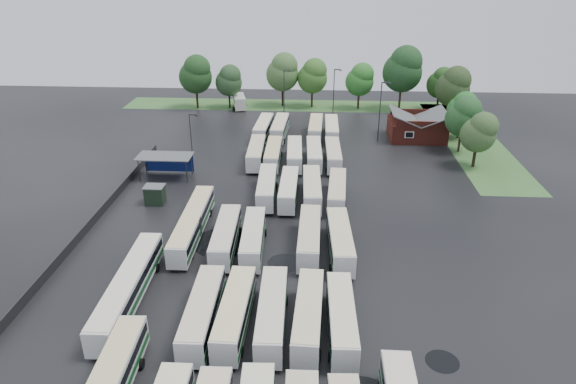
{
  "coord_description": "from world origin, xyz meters",
  "views": [
    {
      "loc": [
        5.71,
        -49.44,
        30.76
      ],
      "look_at": [
        2.0,
        12.0,
        2.5
      ],
      "focal_mm": 32.0,
      "sensor_mm": 36.0,
      "label": 1
    }
  ],
  "objects": [
    {
      "name": "ground",
      "position": [
        0.0,
        0.0,
        0.0
      ],
      "size": [
        160.0,
        160.0,
        0.0
      ],
      "primitive_type": "plane",
      "color": "black",
      "rests_on": "ground"
    },
    {
      "name": "brick_building",
      "position": [
        24.0,
        42.77,
        1.87
      ],
      "size": [
        10.07,
        8.6,
        5.39
      ],
      "color": "maroon",
      "rests_on": "ground"
    },
    {
      "name": "wash_shed",
      "position": [
        -17.2,
        22.02,
        2.99
      ],
      "size": [
        8.2,
        4.2,
        3.58
      ],
      "color": "#2D2D30",
      "rests_on": "ground"
    },
    {
      "name": "utility_hut",
      "position": [
        -16.2,
        12.6,
        1.32
      ],
      "size": [
        2.7,
        2.2,
        2.62
      ],
      "color": "black",
      "rests_on": "ground"
    },
    {
      "name": "grass_strip_north",
      "position": [
        2.0,
        64.8,
        0.01
      ],
      "size": [
        80.0,
        10.0,
        0.01
      ],
      "primitive_type": "cube",
      "color": "#3A672D",
      "rests_on": "ground"
    },
    {
      "name": "grass_strip_east",
      "position": [
        34.0,
        42.8,
        0.01
      ],
      "size": [
        10.0,
        50.0,
        0.01
      ],
      "primitive_type": "cube",
      "color": "#3A672D",
      "rests_on": "ground"
    },
    {
      "name": "west_fence",
      "position": [
        -22.2,
        8.0,
        0.6
      ],
      "size": [
        0.1,
        50.0,
        1.2
      ],
      "primitive_type": "cube",
      "color": "#2D2D30",
      "rests_on": "ground"
    },
    {
      "name": "bus_r1c0",
      "position": [
        -4.21,
        -12.64,
        1.74
      ],
      "size": [
        2.64,
        11.43,
        3.17
      ],
      "rotation": [
        0.0,
        0.0,
        0.02
      ],
      "color": "silver",
      "rests_on": "ground"
    },
    {
      "name": "bus_r1c1",
      "position": [
        -1.31,
        -12.44,
        1.71
      ],
      "size": [
        2.58,
        11.23,
        3.11
      ],
      "rotation": [
        0.0,
        0.0,
        -0.02
      ],
      "color": "silver",
      "rests_on": "ground"
    },
    {
      "name": "bus_r1c2",
      "position": [
        2.03,
        -12.41,
        1.73
      ],
      "size": [
        2.7,
        11.37,
        3.15
      ],
      "rotation": [
        0.0,
        0.0,
        0.03
      ],
      "color": "silver",
      "rests_on": "ground"
    },
    {
      "name": "bus_r1c3",
      "position": [
        5.29,
        -12.41,
        1.7
      ],
      "size": [
        2.74,
        11.16,
        3.08
      ],
      "rotation": [
        0.0,
        0.0,
        -0.04
      ],
      "color": "silver",
      "rests_on": "ground"
    },
    {
      "name": "bus_r1c4",
      "position": [
        8.24,
        -12.64,
        1.66
      ],
      "size": [
        2.6,
        10.92,
        3.02
      ],
      "rotation": [
        0.0,
        0.0,
        0.03
      ],
      "color": "silver",
      "rests_on": "ground"
    },
    {
      "name": "bus_r2c0",
      "position": [
        -4.49,
        1.18,
        1.72
      ],
      "size": [
        2.79,
        11.32,
        3.13
      ],
      "rotation": [
        0.0,
        0.0,
        0.04
      ],
      "color": "silver",
      "rests_on": "ground"
    },
    {
      "name": "bus_r2c1",
      "position": [
        -1.33,
        1.05,
        1.67
      ],
      "size": [
        2.84,
        11.02,
        3.04
      ],
      "rotation": [
        0.0,
        0.0,
        0.05
      ],
      "color": "silver",
      "rests_on": "ground"
    },
    {
      "name": "bus_r2c3",
      "position": [
        5.06,
        1.52,
        1.75
      ],
      "size": [
        2.54,
        11.44,
        3.18
      ],
      "rotation": [
        0.0,
        0.0,
        -0.01
      ],
      "color": "silver",
      "rests_on": "ground"
    },
    {
      "name": "bus_r2c4",
      "position": [
        8.53,
        0.96,
        1.75
      ],
      "size": [
        3.01,
        11.53,
        3.18
      ],
      "rotation": [
        0.0,
        0.0,
        0.05
      ],
      "color": "silver",
      "rests_on": "ground"
    },
    {
      "name": "bus_r3c1",
      "position": [
        -1.14,
        15.13,
        1.72
      ],
      "size": [
        2.85,
        11.32,
        3.13
      ],
      "rotation": [
        0.0,
        0.0,
        0.04
      ],
      "color": "silver",
      "rests_on": "ground"
    },
    {
      "name": "bus_r3c2",
      "position": [
        1.92,
        14.68,
        1.67
      ],
      "size": [
        2.34,
        10.93,
        3.04
      ],
      "rotation": [
        0.0,
        0.0,
        -0.0
      ],
      "color": "silver",
      "rests_on": "ground"
    },
    {
      "name": "bus_r3c3",
      "position": [
        5.12,
        14.79,
        1.74
      ],
      "size": [
        2.83,
        11.44,
        3.16
      ],
      "rotation": [
        0.0,
        0.0,
        0.04
      ],
      "color": "silver",
      "rests_on": "ground"
    },
    {
      "name": "bus_r3c4",
      "position": [
        8.56,
        14.47,
        1.66
      ],
      "size": [
        2.85,
        10.97,
        3.03
      ],
      "rotation": [
        0.0,
        0.0,
        -0.05
      ],
      "color": "silver",
      "rests_on": "ground"
    },
    {
      "name": "bus_r4c0",
      "position": [
        -4.22,
        28.71,
        1.72
      ],
      "size": [
        2.76,
        11.31,
        3.13
      ],
      "rotation": [
        0.0,
        0.0,
        0.03
      ],
      "color": "silver",
      "rests_on": "ground"
    },
    {
      "name": "bus_r4c1",
      "position": [
        -1.4,
        28.36,
        1.68
      ],
      "size": [
        2.51,
        11.03,
        3.06
      ],
      "rotation": [
        0.0,
        0.0,
        0.02
      ],
      "color": "silver",
      "rests_on": "ground"
    },
    {
      "name": "bus_r4c2",
      "position": [
        2.07,
        28.46,
        1.71
      ],
      "size": [
        2.86,
        11.24,
        3.1
      ],
      "rotation": [
        0.0,
        0.0,
        0.05
      ],
      "color": "silver",
      "rests_on": "ground"
    },
    {
      "name": "bus_r4c3",
      "position": [
        5.21,
        28.64,
        1.7
      ],
      "size": [
        2.77,
        11.15,
        3.08
      ],
      "rotation": [
        0.0,
        0.0,
        0.04
      ],
      "color": "silver",
      "rests_on": "ground"
    },
    {
      "name": "bus_r4c4",
      "position": [
        8.3,
        28.49,
        1.69
      ],
      "size": [
        2.64,
        11.07,
        3.07
      ],
      "rotation": [
        0.0,
        0.0,
        0.03
      ],
      "color": "silver",
      "rests_on": "ground"
    },
    {
      "name": "bus_r5c0",
      "position": [
        -4.41,
        41.99,
        1.73
      ],
      "size": [
        2.89,
        11.41,
        3.15
      ],
      "rotation": [
        0.0,
        0.0,
        -0.04
      ],
      "color": "silver",
      "rests_on": "ground"
    },
    {
      "name": "bus_r5c1",
      "position": [
        -1.34,
        42.15,
        1.74
      ],
      "size": [
        2.82,
        11.46,
        3.17
      ],
      "rotation": [
        0.0,
        0.0,
        -0.04
      ],
      "color": "silver",
      "rests_on": "ground"
    },
    {
      "name": "bus_r5c3",
      "position": [
        5.32,
        42.26,
        1.73
      ],
      "size": [
        2.69,
        11.34,
        3.14
      ],
      "rotation": [
        0.0,
        0.0,
        -0.03
      ],
      "color": "silver",
      "rests_on": "ground"
    },
    {
      "name": "bus_r5c4",
      "position": [
        8.27,
        41.82,
        1.73
      ],
      "size": [
        2.44,
        11.28,
        3.14
      ],
      "rotation": [
        0.0,
        0.0,
        0.0
      ],
      "color": "silver",
      "rests_on": "ground"
    },
    {
      "name": "artic_bus_west_b",
      "position": [
        -9.02,
        4.1,
        1.7
      ],
      "size": [
        2.56,
        16.51,
        3.06
      ],
      "rotation": [
        0.0,
        0.0,
        0.01
      ],
      "color": "silver",
      "rests_on": "ground"
    },
    {
      "name": "artic_bus_west_c",
      "position": [
        -12.16,
        -9.26,
        1.73
      ],
      "size": [
        2.83,
        16.9,
        3.13
      ],
      "rotation": [
        0.0,
        0.0,
        0.03
      ],
      "color": "silver",
      "rests_on": "ground"
    },
    {
      "name": "minibus",
      "position": [
        -11.87,
        61.71,
        1.57
      ],
      "size": [
        3.83,
        6.86,
        2.83
      ],
      "rotation": [
        0.0,
        0.0,
        0.24
      ],
      "color": "beige",
      "rests_on": "ground"
    },
    {
      "name": "tree_north_0",
      "position": [
        -20.98,
        60.97,
        7.63
      ],
      "size": [
        7.16,
        7.16,
        11.86
      ],
      "color": "#322515",
      "rests_on": "ground"
    },
    {
      "name": "tree_north_1",
      "position": [
        -13.9,
        61.68,
        6.23
      ],
      "size": [
        5.85,
        5.85,
        9.69
      ],
      "color": "black",
      "rests_on": "ground"
    },
    {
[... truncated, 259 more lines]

